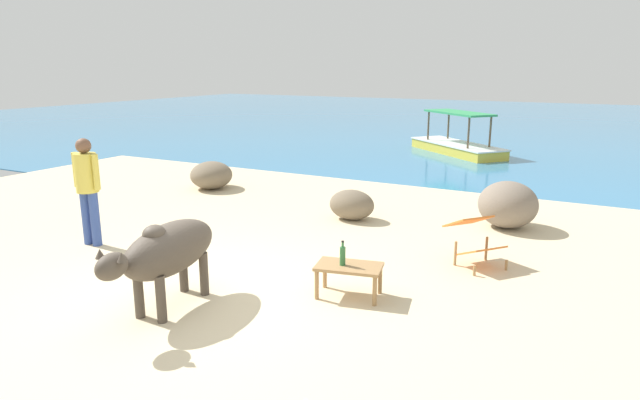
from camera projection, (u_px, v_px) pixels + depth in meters
sand_beach at (203, 297)px, 6.49m from camera, size 18.00×14.00×0.04m
water_surface at (514, 126)px, 25.32m from camera, size 60.00×36.00×0.03m
cow at (168, 251)px, 6.00m from camera, size 0.66×1.81×1.02m
low_bench_table at (349, 270)px, 6.38m from camera, size 0.84×0.59×0.39m
bottle at (343, 255)px, 6.33m from camera, size 0.07×0.07×0.30m
deck_chair_far at (475, 237)px, 7.41m from camera, size 0.93×0.90×0.68m
person_standing at (87, 184)px, 8.10m from camera, size 0.51×0.32×1.62m
shore_rock_large at (352, 205)px, 9.63m from camera, size 0.83×0.62×0.53m
shore_rock_medium at (211, 175)px, 12.08m from camera, size 1.31×1.35×0.60m
shore_rock_small at (508, 205)px, 9.13m from camera, size 1.38×1.38×0.78m
boat_yellow at (457, 144)px, 17.14m from camera, size 3.54×3.27×1.29m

